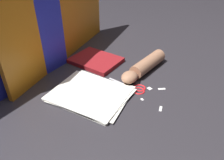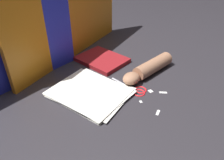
{
  "view_description": "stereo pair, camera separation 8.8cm",
  "coord_description": "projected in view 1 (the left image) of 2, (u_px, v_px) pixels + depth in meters",
  "views": [
    {
      "loc": [
        -0.62,
        -0.36,
        0.55
      ],
      "look_at": [
        0.02,
        -0.01,
        0.06
      ],
      "focal_mm": 35.0,
      "sensor_mm": 36.0,
      "label": 1
    },
    {
      "loc": [
        -0.57,
        -0.43,
        0.55
      ],
      "look_at": [
        0.02,
        -0.01,
        0.06
      ],
      "focal_mm": 35.0,
      "sensor_mm": 36.0,
      "label": 2
    }
  ],
  "objects": [
    {
      "name": "hand_forearm",
      "position": [
        144.0,
        66.0,
        1.03
      ],
      "size": [
        0.31,
        0.12,
        0.06
      ],
      "color": "#A87556",
      "rests_on": "ground_plane"
    },
    {
      "name": "ground_plane",
      "position": [
        107.0,
        94.0,
        0.9
      ],
      "size": [
        6.0,
        6.0,
        0.0
      ],
      "primitive_type": "plane",
      "color": "#2D2B30"
    },
    {
      "name": "book_closed",
      "position": [
        96.0,
        60.0,
        1.12
      ],
      "size": [
        0.21,
        0.25,
        0.02
      ],
      "color": "maroon",
      "rests_on": "ground_plane"
    },
    {
      "name": "backdrop_panel_center",
      "position": [
        61.0,
        16.0,
        1.05
      ],
      "size": [
        0.81,
        0.11,
        0.44
      ],
      "color": "orange",
      "rests_on": "ground_plane"
    },
    {
      "name": "paper_scrap_far",
      "position": [
        161.0,
        109.0,
        0.82
      ],
      "size": [
        0.03,
        0.02,
        0.0
      ],
      "color": "white",
      "rests_on": "ground_plane"
    },
    {
      "name": "scissors",
      "position": [
        132.0,
        87.0,
        0.93
      ],
      "size": [
        0.13,
        0.19,
        0.01
      ],
      "color": "silver",
      "rests_on": "ground_plane"
    },
    {
      "name": "paper_scrap_mid",
      "position": [
        150.0,
        88.0,
        0.93
      ],
      "size": [
        0.02,
        0.03,
        0.0
      ],
      "color": "white",
      "rests_on": "ground_plane"
    },
    {
      "name": "paper_scrap_side",
      "position": [
        162.0,
        89.0,
        0.93
      ],
      "size": [
        0.03,
        0.03,
        0.0
      ],
      "color": "white",
      "rests_on": "ground_plane"
    },
    {
      "name": "paper_scrap_near",
      "position": [
        142.0,
        99.0,
        0.87
      ],
      "size": [
        0.02,
        0.02,
        0.0
      ],
      "color": "white",
      "rests_on": "ground_plane"
    },
    {
      "name": "paper_stack",
      "position": [
        90.0,
        94.0,
        0.89
      ],
      "size": [
        0.26,
        0.32,
        0.02
      ],
      "color": "white",
      "rests_on": "ground_plane"
    }
  ]
}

